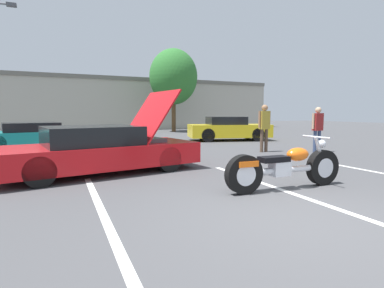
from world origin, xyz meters
name	(u,v)px	position (x,y,z in m)	size (l,w,h in m)	color
ground_plane	(303,220)	(0.00, 0.00, 0.00)	(80.00, 80.00, 0.00)	#474749
parking_stripe_foreground	(101,209)	(-2.45, 1.57, 0.00)	(0.12, 4.61, 0.01)	white
parking_stripe_middle	(275,187)	(0.81, 1.57, 0.00)	(0.12, 4.61, 0.01)	white
parking_stripe_back	(384,174)	(4.07, 1.57, 0.00)	(0.12, 4.61, 0.01)	white
far_building	(96,102)	(0.00, 23.89, 2.34)	(32.00, 4.20, 4.40)	#B2AD9E
tree_background	(173,77)	(5.11, 18.66, 4.15)	(3.63, 3.63, 6.25)	brown
motorcycle	(285,167)	(0.91, 1.40, 0.41)	(2.54, 0.70, 0.99)	black
show_car_hood_open	(101,150)	(-2.07, 4.49, 0.56)	(4.86, 2.61, 2.03)	red
parked_car_left_row	(36,135)	(-3.88, 11.03, 0.52)	(4.81, 2.64, 1.05)	teal
parked_car_right_row	(228,129)	(5.14, 10.56, 0.60)	(4.46, 2.73, 1.24)	yellow
spectator_near_motorcycle	(264,124)	(3.94, 6.01, 1.04)	(0.52, 0.23, 1.74)	brown
spectator_by_show_car	(318,126)	(5.63, 5.11, 0.98)	(0.52, 0.22, 1.65)	#38476B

